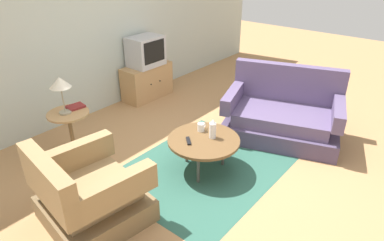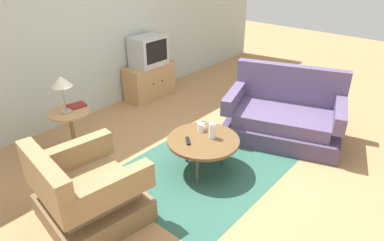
{
  "view_description": "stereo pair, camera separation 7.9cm",
  "coord_description": "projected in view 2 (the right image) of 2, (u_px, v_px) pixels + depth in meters",
  "views": [
    {
      "loc": [
        -2.8,
        -2.13,
        2.46
      ],
      "look_at": [
        0.04,
        0.19,
        0.55
      ],
      "focal_mm": 32.03,
      "sensor_mm": 36.0,
      "label": 1
    },
    {
      "loc": [
        -2.75,
        -2.19,
        2.46
      ],
      "look_at": [
        0.04,
        0.19,
        0.55
      ],
      "focal_mm": 32.03,
      "sensor_mm": 36.0,
      "label": 2
    }
  ],
  "objects": [
    {
      "name": "couch",
      "position": [
        284.0,
        117.0,
        4.76
      ],
      "size": [
        1.36,
        1.75,
        0.95
      ],
      "rotation": [
        0.0,
        0.0,
        1.9
      ],
      "color": "#4B3E5C",
      "rests_on": "ground"
    },
    {
      "name": "area_rug",
      "position": [
        203.0,
        169.0,
        4.19
      ],
      "size": [
        2.02,
        1.63,
        0.0
      ],
      "primitive_type": "cube",
      "color": "#2D5B4C",
      "rests_on": "ground"
    },
    {
      "name": "book",
      "position": [
        77.0,
        106.0,
        4.36
      ],
      "size": [
        0.23,
        0.2,
        0.03
      ],
      "rotation": [
        0.0,
        0.0,
        -0.15
      ],
      "color": "maroon",
      "rests_on": "side_table"
    },
    {
      "name": "side_table",
      "position": [
        71.0,
        123.0,
        4.32
      ],
      "size": [
        0.51,
        0.51,
        0.6
      ],
      "color": "tan",
      "rests_on": "ground"
    },
    {
      "name": "back_wall",
      "position": [
        78.0,
        28.0,
        4.99
      ],
      "size": [
        9.0,
        0.12,
        2.7
      ],
      "primitive_type": "cube",
      "color": "#B2BCB2",
      "rests_on": "ground"
    },
    {
      "name": "mug",
      "position": [
        201.0,
        127.0,
        4.14
      ],
      "size": [
        0.14,
        0.08,
        0.1
      ],
      "color": "white",
      "rests_on": "coffee_table"
    },
    {
      "name": "tv_remote_dark",
      "position": [
        188.0,
        141.0,
        3.94
      ],
      "size": [
        0.14,
        0.15,
        0.02
      ],
      "rotation": [
        0.0,
        0.0,
        3.97
      ],
      "color": "black",
      "rests_on": "coffee_table"
    },
    {
      "name": "coffee_table",
      "position": [
        203.0,
        141.0,
        4.0
      ],
      "size": [
        0.85,
        0.85,
        0.43
      ],
      "color": "brown",
      "rests_on": "ground"
    },
    {
      "name": "vase",
      "position": [
        212.0,
        129.0,
        3.96
      ],
      "size": [
        0.08,
        0.08,
        0.24
      ],
      "color": "white",
      "rests_on": "coffee_table"
    },
    {
      "name": "television",
      "position": [
        148.0,
        51.0,
        5.77
      ],
      "size": [
        0.57,
        0.43,
        0.5
      ],
      "color": "#B7B7BC",
      "rests_on": "tv_stand"
    },
    {
      "name": "ground_plane",
      "position": [
        202.0,
        165.0,
        4.25
      ],
      "size": [
        16.0,
        16.0,
        0.0
      ],
      "primitive_type": "plane",
      "color": "#AD7F51"
    },
    {
      "name": "table_lamp",
      "position": [
        61.0,
        83.0,
        4.05
      ],
      "size": [
        0.25,
        0.25,
        0.47
      ],
      "color": "#9E937A",
      "rests_on": "side_table"
    },
    {
      "name": "armchair",
      "position": [
        87.0,
        195.0,
        3.29
      ],
      "size": [
        1.01,
        1.02,
        0.86
      ],
      "rotation": [
        0.0,
        0.0,
        -1.71
      ],
      "color": "brown",
      "rests_on": "ground"
    },
    {
      "name": "tv_stand",
      "position": [
        150.0,
        81.0,
        6.03
      ],
      "size": [
        0.9,
        0.42,
        0.59
      ],
      "color": "tan",
      "rests_on": "ground"
    }
  ]
}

